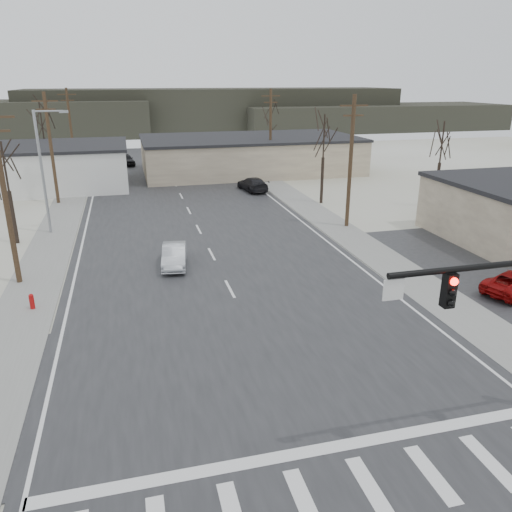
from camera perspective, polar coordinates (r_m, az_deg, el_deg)
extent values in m
plane|color=silver|center=(20.91, 1.53, -12.34)|extent=(140.00, 140.00, 0.00)
cube|color=#272729|center=(34.24, -5.37, 0.72)|extent=(18.00, 110.00, 0.05)
cube|color=#272729|center=(20.90, 1.53, -12.30)|extent=(90.00, 10.00, 0.04)
cube|color=gray|center=(39.05, -22.15, 1.72)|extent=(3.00, 90.00, 0.06)
cube|color=gray|center=(41.65, 8.04, 4.07)|extent=(3.00, 90.00, 0.06)
cube|color=black|center=(14.68, 21.17, -3.65)|extent=(0.32, 0.30, 1.00)
sphere|color=#FF0C05|center=(14.43, 21.71, -2.73)|extent=(0.22, 0.22, 0.22)
cube|color=silver|center=(13.71, 15.44, -3.72)|extent=(0.60, 0.04, 0.60)
cylinder|color=#A50C0C|center=(27.73, -24.22, -4.95)|extent=(0.24, 0.24, 0.70)
sphere|color=#A50C0C|center=(27.58, -24.33, -4.19)|extent=(0.24, 0.24, 0.24)
cube|color=silver|center=(58.78, -25.45, 8.98)|extent=(22.00, 12.00, 4.20)
cube|color=black|center=(58.48, -25.77, 11.14)|extent=(22.30, 12.30, 0.30)
cube|color=#C2B294|center=(63.49, -0.71, 11.42)|extent=(26.00, 14.00, 4.00)
cube|color=black|center=(63.22, -0.72, 13.35)|extent=(26.30, 14.30, 0.30)
cylinder|color=#43301F|center=(30.37, -26.74, 6.01)|extent=(0.30, 0.30, 10.00)
cylinder|color=#43301F|center=(49.83, -22.35, 11.21)|extent=(0.30, 0.30, 10.00)
cube|color=#43301F|center=(49.50, -23.00, 16.00)|extent=(2.20, 0.12, 0.12)
cube|color=#43301F|center=(49.53, -22.89, 15.19)|extent=(1.60, 0.12, 0.12)
cylinder|color=#43301F|center=(69.60, -20.39, 13.45)|extent=(0.30, 0.30, 10.00)
cube|color=#43301F|center=(69.36, -20.82, 16.88)|extent=(2.20, 0.12, 0.12)
cube|color=#43301F|center=(69.39, -20.75, 16.31)|extent=(1.60, 0.12, 0.12)
cylinder|color=#43301F|center=(39.18, 10.74, 10.38)|extent=(0.30, 0.30, 10.00)
cube|color=#43301F|center=(38.75, 11.14, 16.52)|extent=(2.20, 0.12, 0.12)
cube|color=#43301F|center=(38.79, 11.08, 15.49)|extent=(1.60, 0.12, 0.12)
cylinder|color=#43301F|center=(59.67, 1.66, 13.79)|extent=(0.30, 0.30, 10.00)
cube|color=#43301F|center=(59.39, 1.70, 17.82)|extent=(2.20, 0.12, 0.12)
cube|color=#43301F|center=(59.41, 1.70, 17.15)|extent=(1.60, 0.12, 0.12)
cylinder|color=gray|center=(40.04, -23.22, 8.62)|extent=(0.20, 0.20, 9.00)
cylinder|color=gray|center=(39.41, -22.62, 15.04)|extent=(2.00, 0.12, 0.12)
cube|color=gray|center=(39.30, -21.12, 15.14)|extent=(0.60, 0.25, 0.18)
cylinder|color=black|center=(38.99, -25.98, 3.99)|extent=(0.28, 0.28, 3.75)
cylinder|color=black|center=(38.34, -26.74, 8.84)|extent=(0.14, 0.14, 3.75)
cylinder|color=black|center=(47.29, 7.56, 8.56)|extent=(0.28, 0.28, 4.25)
cylinder|color=black|center=(46.72, 7.77, 13.17)|extent=(0.14, 0.14, 4.25)
cylinder|color=black|center=(64.28, -22.80, 10.25)|extent=(0.28, 0.28, 4.50)
cylinder|color=black|center=(63.85, -23.28, 13.82)|extent=(0.14, 0.14, 4.50)
cylinder|color=black|center=(72.43, 1.68, 12.43)|extent=(0.28, 0.28, 4.00)
cylinder|color=black|center=(72.06, 1.71, 15.27)|extent=(0.14, 0.14, 4.00)
cylinder|color=black|center=(48.29, 19.97, 7.64)|extent=(0.28, 0.28, 4.00)
cylinder|color=black|center=(47.75, 20.48, 11.86)|extent=(0.14, 0.14, 4.00)
cube|color=#333026|center=(114.97, -4.64, 16.30)|extent=(80.00, 18.00, 9.00)
cube|color=#333026|center=(120.60, 13.14, 15.19)|extent=(60.00, 18.00, 5.50)
imported|color=#A1A5AC|center=(31.34, -9.32, 0.07)|extent=(1.95, 4.22, 1.34)
imported|color=black|center=(52.21, -0.39, 8.23)|extent=(2.68, 5.06, 1.40)
imported|color=black|center=(70.39, -14.69, 10.62)|extent=(2.73, 4.76, 1.52)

